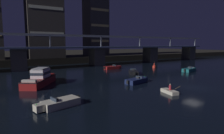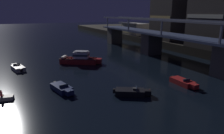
% 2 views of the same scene
% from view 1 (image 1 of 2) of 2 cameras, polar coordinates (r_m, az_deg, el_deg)
% --- Properties ---
extents(ground_plane, '(400.00, 400.00, 0.00)m').
position_cam_1_polar(ground_plane, '(31.52, 24.05, -5.84)').
color(ground_plane, black).
extents(far_riverbank, '(240.00, 80.00, 2.20)m').
position_cam_1_polar(far_riverbank, '(103.61, -16.33, 3.73)').
color(far_riverbank, black).
rests_on(far_riverbank, ground).
extents(river_bridge, '(95.01, 6.40, 9.38)m').
position_cam_1_polar(river_bridge, '(58.14, -4.71, 4.52)').
color(river_bridge, '#4C4944').
rests_on(river_bridge, ground).
extents(tower_central, '(8.04, 8.22, 29.53)m').
position_cam_1_polar(tower_central, '(74.96, -5.16, 14.83)').
color(tower_central, '#423D38').
rests_on(tower_central, far_riverbank).
extents(cabin_cruiser_near_left, '(6.66, 8.81, 2.79)m').
position_cam_1_polar(cabin_cruiser_near_left, '(32.82, -21.46, -3.35)').
color(cabin_cruiser_near_left, maroon).
rests_on(cabin_cruiser_near_left, ground).
extents(speedboat_near_center, '(3.62, 4.86, 1.16)m').
position_cam_1_polar(speedboat_near_center, '(42.00, 6.65, -1.57)').
color(speedboat_near_center, black).
rests_on(speedboat_near_center, ground).
extents(speedboat_near_right, '(5.22, 2.55, 1.16)m').
position_cam_1_polar(speedboat_near_right, '(49.16, 22.95, -0.82)').
color(speedboat_near_right, '#196066').
rests_on(speedboat_near_right, ground).
extents(speedboat_mid_left, '(5.20, 2.71, 1.16)m').
position_cam_1_polar(speedboat_mid_left, '(32.21, 7.70, -4.25)').
color(speedboat_mid_left, '#19234C').
rests_on(speedboat_mid_left, ground).
extents(speedboat_mid_center, '(5.20, 2.70, 1.16)m').
position_cam_1_polar(speedboat_mid_center, '(20.88, -16.15, -10.79)').
color(speedboat_mid_center, beige).
rests_on(speedboat_mid_center, ground).
extents(speedboat_mid_right, '(5.20, 1.86, 1.16)m').
position_cam_1_polar(speedboat_mid_right, '(49.72, 0.12, -0.17)').
color(speedboat_mid_right, maroon).
rests_on(speedboat_mid_right, ground).
extents(channel_buoy, '(0.90, 0.90, 1.76)m').
position_cam_1_polar(channel_buoy, '(53.76, 13.00, 0.26)').
color(channel_buoy, red).
rests_on(channel_buoy, ground).
extents(dinghy_with_paddler, '(2.55, 2.75, 1.36)m').
position_cam_1_polar(dinghy_with_paddler, '(26.62, 17.48, -7.25)').
color(dinghy_with_paddler, beige).
rests_on(dinghy_with_paddler, ground).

